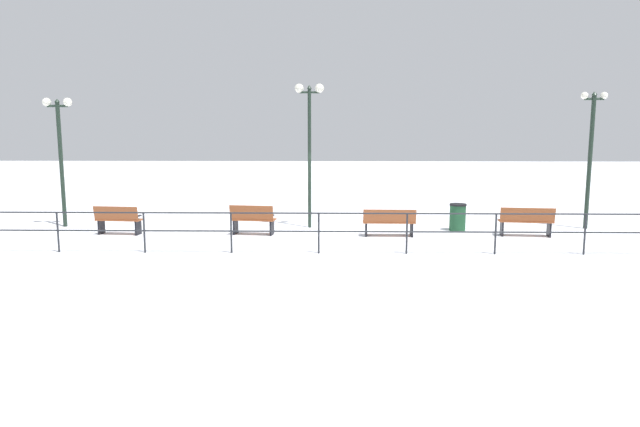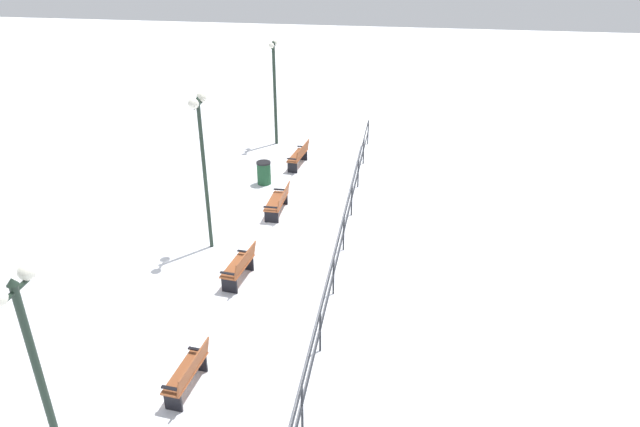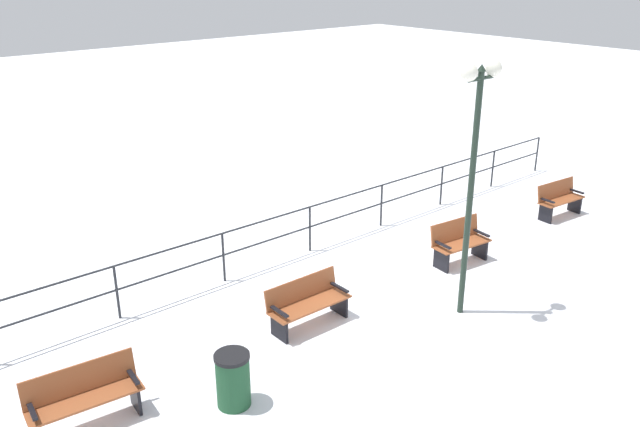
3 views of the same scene
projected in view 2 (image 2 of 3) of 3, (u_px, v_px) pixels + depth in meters
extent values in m
plane|color=white|center=(258.00, 243.00, 17.92)|extent=(80.00, 80.00, 0.00)
cube|color=brown|center=(298.00, 155.00, 23.22)|extent=(0.61, 1.63, 0.04)
cube|color=brown|center=(303.00, 150.00, 23.06)|extent=(0.29, 1.60, 0.43)
cube|color=black|center=(303.00, 155.00, 23.92)|extent=(0.39, 0.09, 0.46)
cube|color=black|center=(292.00, 167.00, 22.72)|extent=(0.39, 0.09, 0.46)
cube|color=black|center=(302.00, 147.00, 23.77)|extent=(0.39, 0.11, 0.04)
cube|color=black|center=(292.00, 159.00, 22.57)|extent=(0.39, 0.11, 0.04)
cube|color=brown|center=(276.00, 201.00, 19.54)|extent=(0.54, 1.60, 0.04)
cube|color=brown|center=(284.00, 196.00, 19.40)|extent=(0.13, 1.59, 0.40)
cube|color=black|center=(281.00, 198.00, 20.25)|extent=(0.46, 0.06, 0.44)
cube|color=black|center=(271.00, 217.00, 19.03)|extent=(0.46, 0.06, 0.44)
cube|color=black|center=(280.00, 190.00, 20.10)|extent=(0.46, 0.08, 0.04)
cube|color=black|center=(270.00, 207.00, 18.88)|extent=(0.46, 0.08, 0.04)
cube|color=brown|center=(238.00, 266.00, 15.86)|extent=(0.66, 1.42, 0.04)
cube|color=brown|center=(245.00, 260.00, 15.69)|extent=(0.28, 1.37, 0.46)
cube|color=black|center=(246.00, 262.00, 16.47)|extent=(0.44, 0.11, 0.47)
cube|color=black|center=(229.00, 285.00, 15.47)|extent=(0.44, 0.11, 0.47)
cube|color=black|center=(245.00, 252.00, 16.31)|extent=(0.44, 0.12, 0.04)
cube|color=black|center=(228.00, 273.00, 15.32)|extent=(0.44, 0.12, 0.04)
cube|color=brown|center=(185.00, 373.00, 12.18)|extent=(0.56, 1.45, 0.04)
cube|color=brown|center=(194.00, 366.00, 12.03)|extent=(0.25, 1.41, 0.43)
cube|color=black|center=(199.00, 362.00, 12.81)|extent=(0.38, 0.09, 0.46)
cube|color=black|center=(173.00, 402.00, 11.76)|extent=(0.38, 0.09, 0.46)
cube|color=black|center=(196.00, 349.00, 12.65)|extent=(0.39, 0.11, 0.04)
cube|color=black|center=(170.00, 388.00, 11.61)|extent=(0.39, 0.11, 0.04)
cylinder|color=#1E2D23|center=(275.00, 95.00, 24.78)|extent=(0.14, 0.14, 4.33)
cylinder|color=#1E2D23|center=(273.00, 47.00, 23.85)|extent=(0.08, 0.62, 0.08)
sphere|color=white|center=(275.00, 42.00, 24.08)|extent=(0.23, 0.23, 0.23)
sphere|color=white|center=(271.00, 45.00, 23.53)|extent=(0.23, 0.23, 0.23)
cone|color=#1E2D23|center=(273.00, 42.00, 23.77)|extent=(0.19, 0.19, 0.12)
cylinder|color=#1E2D23|center=(205.00, 178.00, 16.71)|extent=(0.11, 0.11, 4.54)
cylinder|color=#1E2D23|center=(198.00, 105.00, 15.73)|extent=(0.07, 0.65, 0.07)
sphere|color=white|center=(202.00, 97.00, 15.96)|extent=(0.29, 0.29, 0.29)
sphere|color=white|center=(193.00, 104.00, 15.38)|extent=(0.29, 0.29, 0.29)
cone|color=#1E2D23|center=(197.00, 99.00, 15.65)|extent=(0.16, 0.16, 0.12)
cylinder|color=#1E2D23|center=(43.00, 389.00, 9.55)|extent=(0.13, 0.13, 4.12)
cylinder|color=#1E2D23|center=(15.00, 291.00, 8.66)|extent=(0.08, 0.69, 0.08)
sphere|color=white|center=(27.00, 272.00, 8.91)|extent=(0.28, 0.28, 0.28)
cone|color=#1E2D23|center=(12.00, 281.00, 8.58)|extent=(0.19, 0.19, 0.12)
cylinder|color=#26282D|center=(368.00, 132.00, 25.46)|extent=(0.05, 0.05, 1.08)
cylinder|color=#26282D|center=(364.00, 151.00, 23.42)|extent=(0.05, 0.05, 1.08)
cylinder|color=#26282D|center=(358.00, 174.00, 21.39)|extent=(0.05, 0.05, 1.08)
cylinder|color=#26282D|center=(352.00, 201.00, 19.35)|extent=(0.05, 0.05, 1.08)
cylinder|color=#26282D|center=(344.00, 234.00, 17.31)|extent=(0.05, 0.05, 1.08)
cylinder|color=#26282D|center=(333.00, 277.00, 15.28)|extent=(0.05, 0.05, 1.08)
cylinder|color=#26282D|center=(320.00, 332.00, 13.24)|extent=(0.05, 0.05, 1.08)
cylinder|color=#26282D|center=(302.00, 408.00, 11.21)|extent=(0.05, 0.05, 1.08)
cylinder|color=#26282D|center=(344.00, 218.00, 17.07)|extent=(0.04, 18.51, 0.04)
cylinder|color=#26282D|center=(344.00, 233.00, 17.29)|extent=(0.04, 18.51, 0.04)
cylinder|color=#1E4C2D|center=(264.00, 174.00, 21.72)|extent=(0.51, 0.51, 0.81)
cylinder|color=black|center=(263.00, 163.00, 21.52)|extent=(0.54, 0.54, 0.06)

